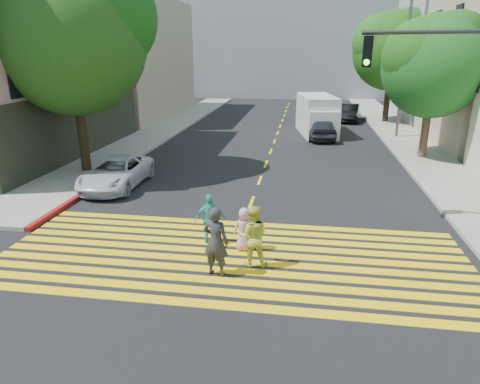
% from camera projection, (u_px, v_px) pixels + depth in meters
% --- Properties ---
extents(ground, '(120.00, 120.00, 0.00)m').
position_uv_depth(ground, '(223.00, 279.00, 11.10)').
color(ground, black).
extents(sidewalk_left, '(3.00, 40.00, 0.15)m').
position_uv_depth(sidewalk_left, '(168.00, 127.00, 32.94)').
color(sidewalk_left, gray).
rests_on(sidewalk_left, ground).
extents(sidewalk_right, '(3.00, 60.00, 0.15)m').
position_uv_depth(sidewalk_right, '(422.00, 155.00, 23.94)').
color(sidewalk_right, gray).
rests_on(sidewalk_right, ground).
extents(curb_red, '(0.20, 8.00, 0.16)m').
position_uv_depth(curb_red, '(86.00, 192.00, 17.69)').
color(curb_red, maroon).
rests_on(curb_red, ground).
extents(crosswalk, '(13.40, 5.30, 0.01)m').
position_uv_depth(crosswalk, '(231.00, 257.00, 12.29)').
color(crosswalk, yellow).
rests_on(crosswalk, ground).
extents(lane_line, '(0.12, 34.40, 0.01)m').
position_uv_depth(lane_line, '(279.00, 129.00, 32.21)').
color(lane_line, yellow).
rests_on(lane_line, ground).
extents(building_left_tan, '(12.00, 16.00, 10.00)m').
position_uv_depth(building_left_tan, '(105.00, 58.00, 38.10)').
color(building_left_tan, tan).
rests_on(building_left_tan, ground).
extents(building_right_grey, '(10.00, 10.00, 10.00)m').
position_uv_depth(building_right_grey, '(467.00, 59.00, 35.54)').
color(building_right_grey, gray).
rests_on(building_right_grey, ground).
extents(backdrop_block, '(30.00, 8.00, 12.00)m').
position_uv_depth(backdrop_block, '(293.00, 48.00, 54.27)').
color(backdrop_block, gray).
rests_on(backdrop_block, ground).
extents(tree_left, '(8.01, 7.75, 9.52)m').
position_uv_depth(tree_left, '(73.00, 32.00, 18.84)').
color(tree_left, black).
rests_on(tree_left, ground).
extents(tree_right_near, '(6.34, 6.13, 7.61)m').
position_uv_depth(tree_right_near, '(436.00, 61.00, 21.76)').
color(tree_right_near, '#3D2721').
rests_on(tree_right_near, ground).
extents(tree_right_far, '(7.38, 7.13, 8.84)m').
position_uv_depth(tree_right_far, '(394.00, 46.00, 33.30)').
color(tree_right_far, black).
rests_on(tree_right_far, ground).
extents(pedestrian_man, '(0.78, 0.61, 1.90)m').
position_uv_depth(pedestrian_man, '(216.00, 242.00, 11.03)').
color(pedestrian_man, '#2D2D31').
rests_on(pedestrian_man, ground).
extents(pedestrian_woman, '(0.91, 0.74, 1.74)m').
position_uv_depth(pedestrian_woman, '(253.00, 236.00, 11.54)').
color(pedestrian_woman, '#C1CC44').
rests_on(pedestrian_woman, ground).
extents(pedestrian_child, '(0.73, 0.58, 1.32)m').
position_uv_depth(pedestrian_child, '(244.00, 229.00, 12.53)').
color(pedestrian_child, '#C894B8').
rests_on(pedestrian_child, ground).
extents(pedestrian_extra, '(0.99, 0.63, 1.57)m').
position_uv_depth(pedestrian_extra, '(210.00, 219.00, 12.96)').
color(pedestrian_extra, teal).
rests_on(pedestrian_extra, ground).
extents(white_sedan, '(2.15, 4.56, 1.26)m').
position_uv_depth(white_sedan, '(116.00, 173.00, 18.46)').
color(white_sedan, silver).
rests_on(white_sedan, ground).
extents(dark_car_near, '(2.18, 4.57, 1.51)m').
position_uv_depth(dark_car_near, '(321.00, 127.00, 28.64)').
color(dark_car_near, '#23242E').
rests_on(dark_car_near, ground).
extents(silver_car, '(2.69, 5.10, 1.41)m').
position_uv_depth(silver_car, '(323.00, 106.00, 40.05)').
color(silver_car, '#BABABA').
rests_on(silver_car, ground).
extents(dark_car_parked, '(2.13, 4.45, 1.41)m').
position_uv_depth(dark_car_parked, '(349.00, 113.00, 35.83)').
color(dark_car_parked, black).
rests_on(dark_car_parked, ground).
extents(white_van, '(2.99, 5.93, 2.67)m').
position_uv_depth(white_van, '(317.00, 116.00, 29.96)').
color(white_van, silver).
rests_on(white_van, ground).
extents(traffic_signal, '(4.46, 1.00, 6.60)m').
position_uv_depth(traffic_signal, '(467.00, 99.00, 12.65)').
color(traffic_signal, '#25252B').
rests_on(traffic_signal, ground).
extents(street_lamp, '(2.26, 0.37, 9.99)m').
position_uv_depth(street_lamp, '(403.00, 49.00, 27.18)').
color(street_lamp, '#56565B').
rests_on(street_lamp, ground).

